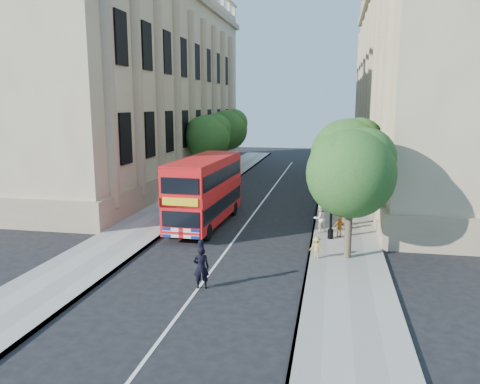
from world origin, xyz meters
The scene contains 17 objects.
ground centered at (0.00, 0.00, 0.00)m, with size 120.00×120.00×0.00m, color black.
pavement_right centered at (5.75, 10.00, 0.06)m, with size 3.50×80.00×0.12m, color gray.
pavement_left centered at (-5.75, 10.00, 0.06)m, with size 3.50×80.00×0.12m, color gray.
building_right centered at (13.80, 24.00, 9.00)m, with size 12.00×38.00×18.00m, color tan.
building_left centered at (-13.80, 24.00, 9.00)m, with size 12.00×38.00×18.00m, color tan.
tree_right_near centered at (5.84, 3.03, 4.25)m, with size 4.00×4.00×6.08m.
tree_right_mid centered at (5.84, 9.03, 4.45)m, with size 4.20×4.20×6.37m.
tree_right_far centered at (5.84, 15.03, 4.31)m, with size 4.00×4.00×6.15m.
tree_left_far centered at (-5.96, 22.03, 4.44)m, with size 4.00×4.00×6.30m.
tree_left_back centered at (-5.96, 30.03, 4.71)m, with size 4.20×4.20×6.65m.
lamp_post centered at (5.00, 6.00, 2.51)m, with size 0.32×0.32×5.16m.
double_decker_bus centered at (-2.29, 7.82, 2.19)m, with size 2.56×8.64×3.96m.
box_van centered at (-2.90, 13.02, 1.25)m, with size 1.90×4.49×2.55m.
police_constable centered at (0.12, -1.60, 0.85)m, with size 0.62×0.41×1.70m, color black.
woman_pedestrian centered at (4.40, 7.17, 0.91)m, with size 0.76×0.59×1.57m, color silver.
child_a centered at (5.46, 6.44, 0.66)m, with size 0.64×0.26×1.09m, color orange.
child_b centered at (4.40, 2.63, 0.62)m, with size 0.64×0.37×1.00m, color gold.
Camera 1 is at (4.98, -18.26, 7.05)m, focal length 35.00 mm.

